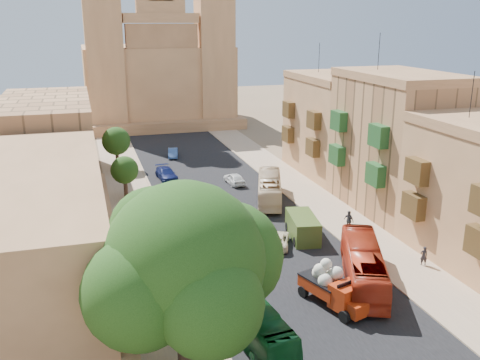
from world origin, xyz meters
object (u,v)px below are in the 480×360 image
car_cream (277,240)px  street_tree_d (116,141)px  street_tree_c (125,170)px  car_blue_b (173,153)px  pedestrian_c (349,221)px  pedestrian_a (424,256)px  street_tree_a (156,262)px  car_white_a (208,199)px  bus_red_east (363,266)px  ficus_tree (187,267)px  red_truck (334,287)px  bus_green_north (251,320)px  church (158,72)px  street_tree_b (137,208)px  olive_pickup (303,227)px  car_white_b (234,179)px  bus_cream_east (269,189)px  car_blue_a (242,259)px  car_dkblue (166,174)px

car_cream → street_tree_d: bearing=-45.1°
street_tree_c → car_blue_b: bearing=63.9°
pedestrian_c → pedestrian_a: bearing=-6.0°
street_tree_a → street_tree_d: size_ratio=0.86×
car_white_a → pedestrian_c: bearing=-29.7°
bus_red_east → ficus_tree: bearing=48.5°
street_tree_c → bus_red_east: bearing=-59.6°
car_cream → pedestrian_a: pedestrian_a is taller
red_truck → pedestrian_c: 14.04m
ficus_tree → bus_green_north: (4.27, 2.43, -5.25)m
ficus_tree → church: bearing=82.8°
street_tree_a → street_tree_b: street_tree_a is taller
olive_pickup → car_white_b: olive_pickup is taller
street_tree_a → bus_cream_east: 23.49m
red_truck → olive_pickup: bearing=77.1°
church → street_tree_a: bearing=-98.5°
car_cream → red_truck: bearing=114.3°
bus_red_east → car_blue_a: bearing=-11.8°
red_truck → pedestrian_a: 10.30m
olive_pickup → bus_green_north: bearing=-123.9°
car_white_a → car_blue_b: car_white_a is taller
street_tree_c → bus_red_east: size_ratio=0.43×
red_truck → bus_red_east: size_ratio=0.54×
street_tree_a → pedestrian_c: street_tree_a is taller
car_cream → pedestrian_c: bearing=-145.2°
bus_red_east → bus_cream_east: size_ratio=1.07×
car_white_a → street_tree_c: bearing=159.8°
bus_red_east → car_blue_b: bearing=-57.4°
car_white_a → red_truck: bearing=-67.5°
church → car_white_b: bearing=-86.3°
street_tree_a → pedestrian_a: 21.14m
bus_cream_east → car_cream: bus_cream_east is taller
red_truck → bus_green_north: size_ratio=0.63×
street_tree_c → pedestrian_c: 24.45m
street_tree_b → car_blue_a: size_ratio=1.14×
street_tree_c → bus_red_east: 29.33m
car_white_a → car_blue_b: 21.54m
street_tree_d → car_white_a: size_ratio=1.29×
church → car_cream: 60.28m
red_truck → car_white_b: red_truck is taller
ficus_tree → bus_cream_east: size_ratio=1.10×
bus_cream_east → car_dkblue: bus_cream_east is taller
church → pedestrian_a: (11.00, -66.43, -8.73)m
pedestrian_a → street_tree_b: bearing=-13.2°
car_white_b → red_truck: bearing=82.5°
bus_cream_east → bus_red_east: bearing=109.9°
street_tree_a → car_dkblue: street_tree_a is taller
car_blue_a → car_blue_b: bearing=86.0°
street_tree_a → street_tree_b: 12.00m
car_cream → car_white_a: bearing=-50.2°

